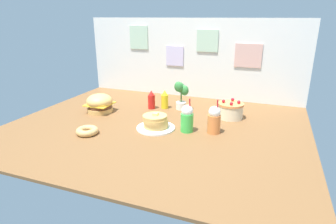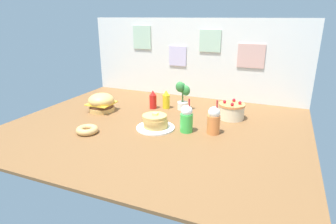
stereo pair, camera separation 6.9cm
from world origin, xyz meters
name	(u,v)px [view 2 (the right image)]	position (x,y,z in m)	size (l,w,h in m)	color
ground_plane	(156,127)	(0.00, 0.00, -0.01)	(2.34, 1.93, 0.02)	brown
back_wall	(194,58)	(0.00, 0.96, 0.42)	(2.34, 0.04, 0.82)	silver
burger	(101,103)	(-0.62, 0.14, 0.08)	(0.24, 0.24, 0.17)	#DBA859
pancake_stack	(155,123)	(0.02, -0.06, 0.05)	(0.30, 0.30, 0.13)	white
layer_cake	(232,111)	(0.53, 0.41, 0.07)	(0.22, 0.22, 0.16)	beige
ketchup_bottle	(153,100)	(-0.22, 0.40, 0.08)	(0.07, 0.07, 0.18)	red
mustard_bottle	(166,100)	(-0.10, 0.45, 0.08)	(0.07, 0.07, 0.18)	yellow
cream_soda_cup	(187,119)	(0.27, -0.02, 0.10)	(0.10, 0.10, 0.27)	green
orange_float_cup	(214,120)	(0.47, 0.02, 0.10)	(0.10, 0.10, 0.27)	orange
donut_pink_glaze	(87,130)	(-0.42, -0.34, 0.03)	(0.17, 0.17, 0.05)	tan
potted_plant	(183,94)	(0.05, 0.48, 0.14)	(0.13, 0.10, 0.27)	white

